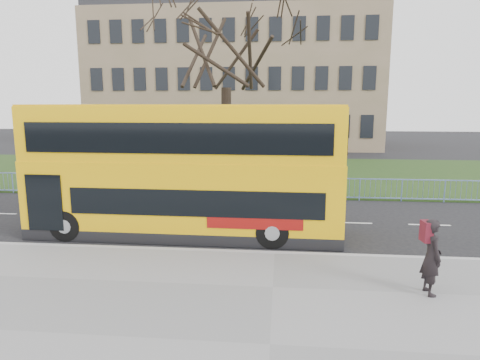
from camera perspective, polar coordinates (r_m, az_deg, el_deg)
name	(u,v)px	position (r m, az deg, el deg)	size (l,w,h in m)	color
ground	(275,240)	(15.11, 4.74, -8.02)	(120.00, 120.00, 0.00)	black
pavement	(270,347)	(8.93, 4.00, -21.34)	(80.00, 10.50, 0.12)	slate
kerb	(275,254)	(13.63, 4.64, -9.78)	(80.00, 0.20, 0.14)	#99999B
grass_verge	(279,173)	(29.04, 5.19, 0.93)	(80.00, 15.40, 0.08)	#1C3714
guard_railing	(278,188)	(21.37, 5.04, -1.06)	(40.00, 0.12, 1.10)	#7390CE
bare_tree	(226,69)	(24.63, -1.87, 14.64)	(9.14, 9.14, 13.06)	black
civic_building	(237,82)	(49.67, -0.40, 12.90)	(30.00, 15.00, 14.00)	#7D6B4F
yellow_bus	(184,167)	(15.30, -7.48, 1.70)	(11.04, 2.76, 4.62)	#FBBA0A
pedestrian	(431,257)	(11.47, 24.16, -9.34)	(0.69, 0.45, 1.88)	black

